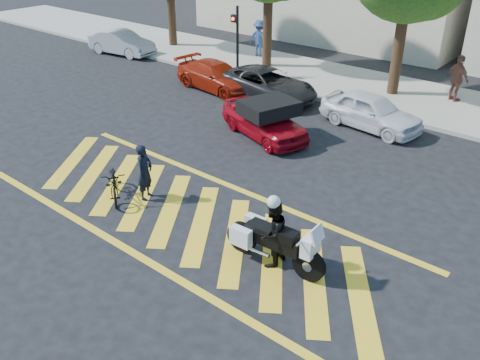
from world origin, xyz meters
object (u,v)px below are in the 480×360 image
Objects in this scene: bicycle at (114,183)px; parked_mid_right at (371,111)px; red_convertible at (264,119)px; officer_bike at (145,172)px; parked_far_left at (122,43)px; parked_left at (216,76)px; police_motorcycle at (273,241)px; officer_moto at (273,233)px; parked_mid_left at (267,84)px.

bicycle is 0.47× the size of parked_mid_right.
parked_mid_right is at bearing -21.05° from red_convertible.
parked_far_left is (-12.46, 9.24, -0.16)m from officer_bike.
parked_far_left is at bearing 87.09° from parked_left.
parked_left is 7.06m from parked_mid_right.
red_convertible reaches higher than bicycle.
officer_bike reaches higher than parked_left.
parked_mid_right is at bearing 17.04° from bicycle.
parked_far_left is at bearing 147.41° from police_motorcycle.
officer_bike is at bearing -95.38° from officer_moto.
parked_mid_left is (-1.67, 9.02, 0.16)m from bicycle.
parked_mid_right reaches higher than bicycle.
officer_bike is at bearing -16.78° from bicycle.
parked_mid_left is (-2.35, 8.50, -0.17)m from officer_bike.
police_motorcycle is (4.32, -0.15, -0.19)m from officer_bike.
police_motorcycle is 0.66× the size of parked_far_left.
officer_moto is at bearing -126.98° from parked_far_left.
parked_mid_right is at bearing -36.70° from officer_bike.
parked_far_left is (-11.78, 9.75, 0.16)m from bicycle.
red_convertible is (-4.39, 5.49, -0.17)m from officer_moto.
red_convertible reaches higher than parked_far_left.
parked_far_left is 14.83m from parked_mid_right.
officer_moto is at bearing -113.02° from officer_bike.
officer_bike reaches higher than bicycle.
bicycle is 0.46× the size of parked_far_left.
parked_far_left is at bearing -122.60° from officer_moto.
officer_bike reaches higher than parked_far_left.
parked_left is at bearing 9.32° from officer_bike.
bicycle is at bearing 106.33° from officer_bike.
parked_left is at bearing -106.32° from parked_far_left.
officer_bike is 0.63× the size of police_motorcycle.
red_convertible is (-0.09, 5.34, -0.16)m from officer_bike.
officer_bike is at bearing 171.23° from parked_mid_right.
red_convertible is (-4.40, 5.50, 0.03)m from police_motorcycle.
parked_mid_left is at bearing -145.81° from officer_moto.
parked_far_left reaches higher than bicycle.
officer_bike reaches higher than red_convertible.
officer_bike is 0.91× the size of bicycle.
red_convertible is at bearing -115.19° from parked_far_left.
police_motorcycle is 0.56× the size of parked_mid_left.
officer_bike is 0.36× the size of parked_mid_left.
officer_moto is 0.36× the size of parked_mid_left.
officer_moto is at bearing -123.32° from red_convertible.
officer_moto is 7.03m from red_convertible.
bicycle is 0.70× the size of police_motorcycle.
officer_moto reaches higher than bicycle.
parked_far_left is 1.01× the size of parked_mid_right.
parked_left is 2.41m from parked_mid_left.
officer_moto reaches higher than red_convertible.
red_convertible is 5.37m from parked_left.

